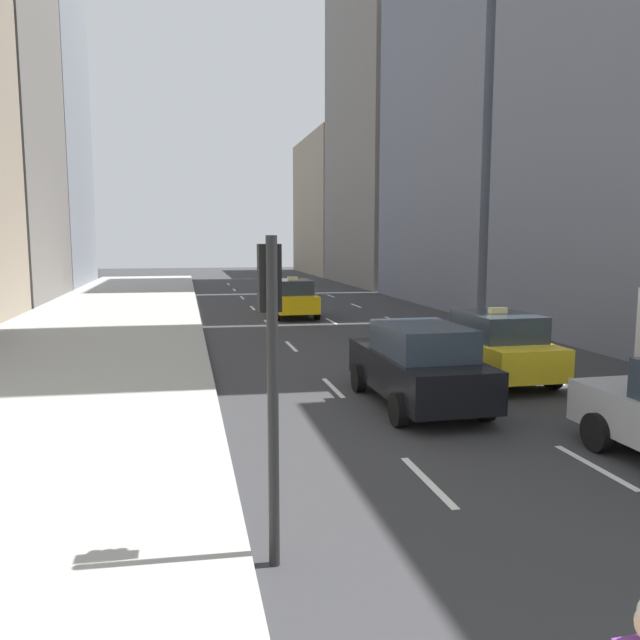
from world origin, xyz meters
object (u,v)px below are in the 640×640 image
Objects in this scene: taxi_lead at (292,298)px; sedan_black_near at (418,364)px; taxi_second at (493,345)px; traffic_light_pole at (271,348)px.

taxi_lead reaches higher than sedan_black_near.
taxi_second reaches higher than sedan_black_near.
taxi_lead is 1.00× the size of taxi_second.
traffic_light_pole reaches higher than taxi_lead.
sedan_black_near is (0.00, -15.95, 0.03)m from taxi_lead.
taxi_lead is 0.97× the size of sedan_black_near.
traffic_light_pole is at bearing -124.18° from sedan_black_near.
taxi_second is 0.97× the size of sedan_black_near.
sedan_black_near is 7.19m from traffic_light_pole.
traffic_light_pole is at bearing -100.28° from taxi_lead.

